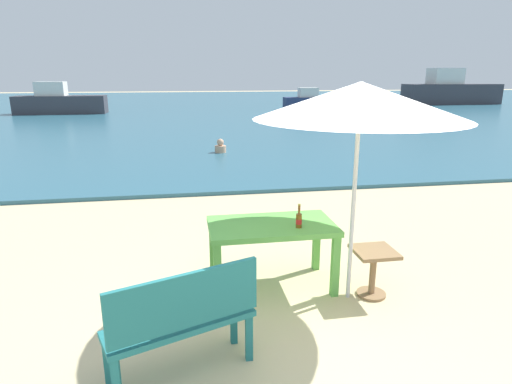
{
  "coord_description": "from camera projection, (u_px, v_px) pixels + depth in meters",
  "views": [
    {
      "loc": [
        -1.21,
        -3.29,
        2.37
      ],
      "look_at": [
        -0.15,
        3.0,
        0.6
      ],
      "focal_mm": 29.95,
      "sensor_mm": 36.0,
      "label": 1
    }
  ],
  "objects": [
    {
      "name": "ground_plane",
      "position": [
        326.0,
        338.0,
        3.96
      ],
      "size": [
        120.0,
        120.0,
        0.0
      ],
      "primitive_type": "plane",
      "color": "beige"
    },
    {
      "name": "sea_water",
      "position": [
        199.0,
        106.0,
        32.45
      ],
      "size": [
        120.0,
        50.0,
        0.08
      ],
      "primitive_type": "cube",
      "color": "#2D6075",
      "rests_on": "ground_plane"
    },
    {
      "name": "picnic_table_green",
      "position": [
        272.0,
        233.0,
        4.78
      ],
      "size": [
        1.4,
        0.8,
        0.76
      ],
      "color": "#60B24C",
      "rests_on": "ground_plane"
    },
    {
      "name": "beer_bottle_amber",
      "position": [
        299.0,
        219.0,
        4.61
      ],
      "size": [
        0.07,
        0.07,
        0.26
      ],
      "color": "brown",
      "rests_on": "picnic_table_green"
    },
    {
      "name": "patio_umbrella",
      "position": [
        360.0,
        101.0,
        4.14
      ],
      "size": [
        2.1,
        2.1,
        2.3
      ],
      "color": "silver",
      "rests_on": "ground_plane"
    },
    {
      "name": "side_table_wood",
      "position": [
        373.0,
        266.0,
        4.64
      ],
      "size": [
        0.44,
        0.44,
        0.54
      ],
      "color": "olive",
      "rests_on": "ground_plane"
    },
    {
      "name": "bench_teal_center",
      "position": [
        183.0,
        317.0,
        3.32
      ],
      "size": [
        1.25,
        0.76,
        0.95
      ],
      "color": "#237275",
      "rests_on": "ground_plane"
    },
    {
      "name": "swimmer_person",
      "position": [
        220.0,
        147.0,
        12.88
      ],
      "size": [
        0.34,
        0.34,
        0.41
      ],
      "color": "tan",
      "rests_on": "sea_water"
    },
    {
      "name": "boat_ferry",
      "position": [
        60.0,
        102.0,
        25.33
      ],
      "size": [
        5.12,
        1.4,
        1.86
      ],
      "color": "#38383F",
      "rests_on": "sea_water"
    },
    {
      "name": "boat_barge",
      "position": [
        449.0,
        88.0,
        48.54
      ],
      "size": [
        5.38,
        1.47,
        1.96
      ],
      "color": "navy",
      "rests_on": "sea_water"
    },
    {
      "name": "boat_cargo_ship",
      "position": [
        312.0,
        102.0,
        28.51
      ],
      "size": [
        3.91,
        1.07,
        1.42
      ],
      "color": "navy",
      "rests_on": "sea_water"
    },
    {
      "name": "boat_tanker",
      "position": [
        450.0,
        91.0,
        33.45
      ],
      "size": [
        7.5,
        2.05,
        2.73
      ],
      "color": "#38383F",
      "rests_on": "sea_water"
    }
  ]
}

